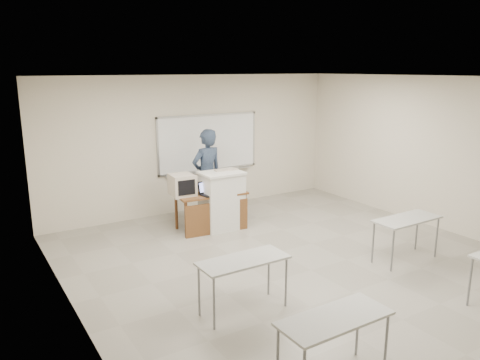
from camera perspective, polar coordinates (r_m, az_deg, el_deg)
floor at (r=7.68m, az=8.67°, el=-10.84°), size 7.00×8.00×0.01m
whiteboard at (r=10.59m, az=-3.87°, el=4.46°), size 2.48×0.10×1.31m
student_desks at (r=6.54m, az=16.67°, el=-9.28°), size 4.40×2.20×0.73m
instructor_desk at (r=9.20m, az=-3.26°, el=-2.97°), size 1.37×0.68×0.75m
podium at (r=9.29m, az=-2.22°, el=-2.49°), size 0.82×0.60×1.16m
crt_monitor at (r=9.06m, az=-7.07°, el=-0.58°), size 0.45×0.49×0.42m
laptop at (r=9.07m, az=-3.80°, el=-1.42°), size 0.34×0.32×0.25m
mouse at (r=9.54m, az=-0.85°, el=-0.89°), size 0.11×0.08×0.04m
keyboard at (r=9.29m, az=-1.69°, el=1.25°), size 0.48×0.21×0.03m
presenter at (r=9.77m, az=-4.04°, el=0.61°), size 0.76×0.55×1.93m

